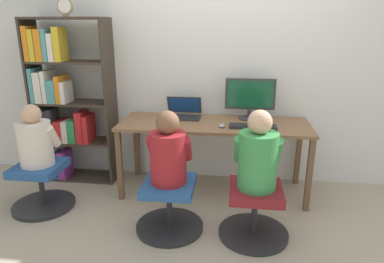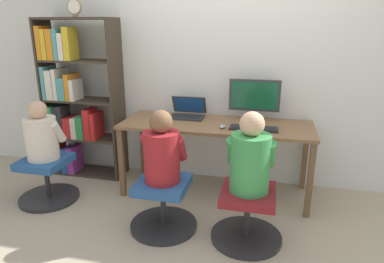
# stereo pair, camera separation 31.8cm
# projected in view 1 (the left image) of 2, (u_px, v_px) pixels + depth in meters

# --- Properties ---
(ground_plane) EXTENTS (14.00, 14.00, 0.00)m
(ground_plane) POSITION_uv_depth(u_px,v_px,m) (210.00, 206.00, 3.26)
(ground_plane) COLOR tan
(wall_back) EXTENTS (10.00, 0.05, 2.60)m
(wall_back) POSITION_uv_depth(u_px,v_px,m) (218.00, 60.00, 3.56)
(wall_back) COLOR silver
(wall_back) RESTS_ON ground_plane
(desk) EXTENTS (1.85, 0.66, 0.74)m
(desk) POSITION_uv_depth(u_px,v_px,m) (214.00, 130.00, 3.38)
(desk) COLOR brown
(desk) RESTS_ON ground_plane
(desktop_monitor) EXTENTS (0.50, 0.21, 0.41)m
(desktop_monitor) POSITION_uv_depth(u_px,v_px,m) (250.00, 98.00, 3.43)
(desktop_monitor) COLOR #333338
(desktop_monitor) RESTS_ON desk
(laptop) EXTENTS (0.36, 0.29, 0.20)m
(laptop) POSITION_uv_depth(u_px,v_px,m) (183.00, 113.00, 3.54)
(laptop) COLOR #2D2D30
(laptop) RESTS_ON desk
(keyboard) EXTENTS (0.44, 0.15, 0.03)m
(keyboard) POSITION_uv_depth(u_px,v_px,m) (253.00, 126.00, 3.19)
(keyboard) COLOR #232326
(keyboard) RESTS_ON desk
(computer_mouse_by_keyboard) EXTENTS (0.06, 0.09, 0.03)m
(computer_mouse_by_keyboard) POSITION_uv_depth(u_px,v_px,m) (222.00, 126.00, 3.21)
(computer_mouse_by_keyboard) COLOR #99999E
(computer_mouse_by_keyboard) RESTS_ON desk
(office_chair_left) EXTENTS (0.57, 0.57, 0.43)m
(office_chair_left) POSITION_uv_depth(u_px,v_px,m) (254.00, 212.00, 2.75)
(office_chair_left) COLOR #262628
(office_chair_left) RESTS_ON ground_plane
(office_chair_right) EXTENTS (0.57, 0.57, 0.43)m
(office_chair_right) POSITION_uv_depth(u_px,v_px,m) (169.00, 206.00, 2.85)
(office_chair_right) COLOR #262628
(office_chair_right) RESTS_ON ground_plane
(person_at_monitor) EXTENTS (0.37, 0.32, 0.63)m
(person_at_monitor) POSITION_uv_depth(u_px,v_px,m) (258.00, 155.00, 2.61)
(person_at_monitor) COLOR #388C47
(person_at_monitor) RESTS_ON office_chair_left
(person_at_laptop) EXTENTS (0.36, 0.30, 0.59)m
(person_at_laptop) POSITION_uv_depth(u_px,v_px,m) (168.00, 152.00, 2.71)
(person_at_laptop) COLOR maroon
(person_at_laptop) RESTS_ON office_chair_right
(bookshelf) EXTENTS (0.85, 0.33, 1.73)m
(bookshelf) POSITION_uv_depth(u_px,v_px,m) (62.00, 105.00, 3.63)
(bookshelf) COLOR #382D23
(bookshelf) RESTS_ON ground_plane
(desk_clock) EXTENTS (0.15, 0.03, 0.17)m
(desk_clock) POSITION_uv_depth(u_px,v_px,m) (65.00, 7.00, 3.25)
(desk_clock) COLOR olive
(desk_clock) RESTS_ON bookshelf
(office_chair_side) EXTENTS (0.57, 0.57, 0.43)m
(office_chair_side) POSITION_uv_depth(u_px,v_px,m) (42.00, 186.00, 3.20)
(office_chair_side) COLOR #262628
(office_chair_side) RESTS_ON ground_plane
(person_near_shelf) EXTENTS (0.36, 0.30, 0.56)m
(person_near_shelf) POSITION_uv_depth(u_px,v_px,m) (35.00, 140.00, 3.06)
(person_near_shelf) COLOR beige
(person_near_shelf) RESTS_ON office_chair_side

